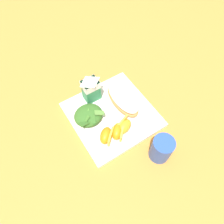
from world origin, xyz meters
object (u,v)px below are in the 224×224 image
at_px(green_salad_pile, 88,115).
at_px(cheesy_pizza_bread, 123,98).
at_px(milk_carton, 91,88).
at_px(orange_wedge_rear, 125,126).
at_px(orange_wedge_front, 106,136).
at_px(orange_wedge_middle, 118,131).
at_px(drinking_blue_cup, 161,149).
at_px(white_plate, 112,115).

bearing_deg(green_salad_pile, cheesy_pizza_bread, -1.38).
distance_m(milk_carton, orange_wedge_rear, 0.18).
bearing_deg(green_salad_pile, orange_wedge_front, -83.44).
distance_m(green_salad_pile, orange_wedge_middle, 0.12).
bearing_deg(drinking_blue_cup, milk_carton, 103.73).
height_order(cheesy_pizza_bread, orange_wedge_middle, orange_wedge_middle).
distance_m(orange_wedge_front, orange_wedge_middle, 0.04).
distance_m(orange_wedge_middle, orange_wedge_rear, 0.03).
bearing_deg(orange_wedge_middle, drinking_blue_cup, -58.83).
relative_size(orange_wedge_rear, drinking_blue_cup, 0.73).
xyz_separation_m(orange_wedge_front, drinking_blue_cup, (0.12, -0.13, 0.01)).
bearing_deg(drinking_blue_cup, green_salad_pile, 118.78).
relative_size(white_plate, milk_carton, 2.55).
bearing_deg(orange_wedge_rear, milk_carton, 99.66).
relative_size(milk_carton, orange_wedge_front, 1.61).
xyz_separation_m(orange_wedge_rear, drinking_blue_cup, (0.04, -0.13, 0.01)).
distance_m(milk_carton, orange_wedge_middle, 0.18).
xyz_separation_m(cheesy_pizza_bread, green_salad_pile, (-0.14, 0.00, 0.00)).
bearing_deg(white_plate, orange_wedge_middle, -109.18).
bearing_deg(orange_wedge_middle, cheesy_pizza_bread, 49.14).
height_order(milk_carton, drinking_blue_cup, milk_carton).
bearing_deg(orange_wedge_rear, drinking_blue_cup, -71.13).
distance_m(white_plate, milk_carton, 0.12).
bearing_deg(orange_wedge_rear, white_plate, 93.28).
bearing_deg(drinking_blue_cup, white_plate, 103.46).
bearing_deg(orange_wedge_middle, milk_carton, 89.29).
height_order(white_plate, orange_wedge_middle, orange_wedge_middle).
height_order(cheesy_pizza_bread, orange_wedge_front, orange_wedge_front).
relative_size(cheesy_pizza_bread, drinking_blue_cup, 1.84).
xyz_separation_m(milk_carton, orange_wedge_front, (-0.04, -0.17, -0.04)).
height_order(cheesy_pizza_bread, drinking_blue_cup, drinking_blue_cup).
height_order(green_salad_pile, orange_wedge_front, green_salad_pile).
bearing_deg(orange_wedge_rear, cheesy_pizza_bread, 59.67).
height_order(orange_wedge_front, orange_wedge_middle, same).
distance_m(green_salad_pile, drinking_blue_cup, 0.26).
distance_m(milk_carton, drinking_blue_cup, 0.31).
height_order(orange_wedge_front, drinking_blue_cup, drinking_blue_cup).
height_order(orange_wedge_front, orange_wedge_rear, same).
xyz_separation_m(white_plate, drinking_blue_cup, (0.05, -0.20, 0.04)).
bearing_deg(orange_wedge_rear, orange_wedge_front, 177.74).
bearing_deg(cheesy_pizza_bread, orange_wedge_middle, -130.86).
xyz_separation_m(orange_wedge_front, orange_wedge_rear, (0.07, -0.00, 0.00)).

